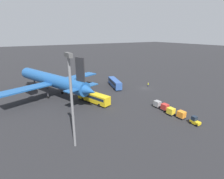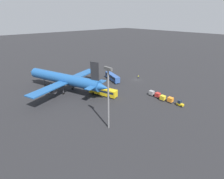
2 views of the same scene
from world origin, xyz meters
The scene contains 11 objects.
ground_plane centered at (0.00, 0.00, 0.00)m, with size 600.00×600.00×0.00m, color #232326.
airplane centered at (10.88, 34.78, 5.73)m, with size 43.15×37.43×15.24m.
shuttle_bus_near centered at (7.84, 9.96, 1.99)m, with size 12.30×5.78×3.34m.
shuttle_bus_far centered at (-3.13, 25.07, 1.95)m, with size 12.95×6.64×3.26m.
baggage_tug centered at (-29.51, 9.55, 0.94)m, with size 2.41×1.65×2.10m.
worker_person centered at (1.17, -2.77, 0.87)m, with size 0.38×0.38×1.74m.
cargo_cart_orange centered at (-25.62, 9.79, 1.19)m, with size 2.07×1.77×2.06m.
cargo_cart_yellow centered at (-22.70, 10.52, 1.19)m, with size 2.07×1.77×2.06m.
cargo_cart_red centered at (-19.78, 9.76, 1.19)m, with size 2.07×1.77×2.06m.
cargo_cart_grey centered at (-16.87, 9.90, 1.19)m, with size 2.07×1.77×2.06m.
light_pole centered at (-22.36, 38.33, 11.38)m, with size 2.80×0.70×18.71m.
Camera 1 is at (-52.32, 47.57, 21.91)m, focal length 28.00 mm.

